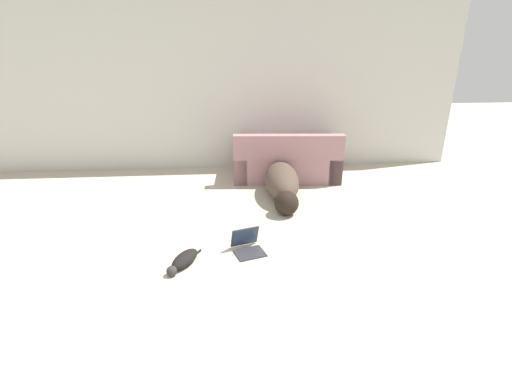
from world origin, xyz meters
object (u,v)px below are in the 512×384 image
Objects in this scene: dog at (282,183)px; laptop_open at (247,243)px; couch at (286,162)px; cat at (183,260)px.

dog is 1.53m from laptop_open.
dog is at bearing 50.55° from laptop_open.
couch is at bearing 53.81° from laptop_open.
cat is (-1.21, -1.67, -0.15)m from dog.
laptop_open is at bearing 141.14° from cat.
couch is 2.81m from cat.
dog reaches higher than laptop_open.
couch reaches higher than dog.
couch is at bearing 170.01° from dog.
dog reaches higher than cat.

